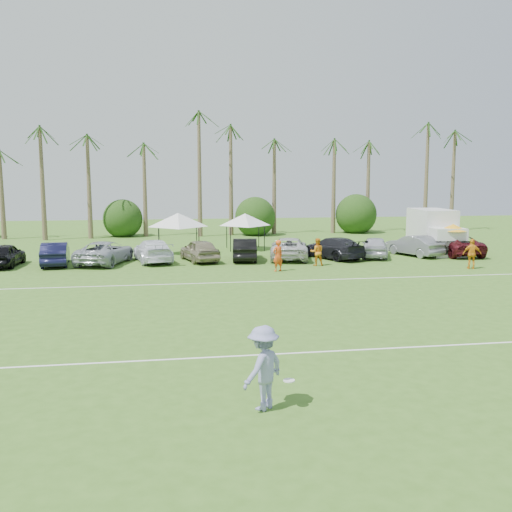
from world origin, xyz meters
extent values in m
plane|color=#3B661E|center=(0.00, 0.00, 0.00)|extent=(120.00, 120.00, 0.00)
cube|color=white|center=(0.00, 2.00, 0.01)|extent=(80.00, 0.10, 0.01)
cube|color=white|center=(0.00, 14.00, 0.01)|extent=(80.00, 0.10, 0.01)
cone|color=brown|center=(-12.00, 38.00, 5.00)|extent=(0.44, 0.44, 10.00)
cone|color=brown|center=(-8.00, 38.00, 5.50)|extent=(0.44, 0.44, 11.00)
cone|color=brown|center=(-4.00, 38.00, 4.00)|extent=(0.44, 0.44, 8.00)
cone|color=brown|center=(0.00, 38.00, 4.50)|extent=(0.44, 0.44, 9.00)
cone|color=brown|center=(4.00, 38.00, 5.00)|extent=(0.44, 0.44, 10.00)
cone|color=brown|center=(8.00, 38.00, 5.50)|extent=(0.44, 0.44, 11.00)
cone|color=brown|center=(13.00, 38.00, 4.00)|extent=(0.44, 0.44, 8.00)
cone|color=brown|center=(18.00, 38.00, 4.50)|extent=(0.44, 0.44, 9.00)
cone|color=brown|center=(23.00, 38.00, 5.00)|extent=(0.44, 0.44, 10.00)
cone|color=brown|center=(27.00, 38.00, 5.50)|extent=(0.44, 0.44, 11.00)
cylinder|color=brown|center=(-6.00, 39.00, 0.70)|extent=(0.30, 0.30, 1.40)
sphere|color=#19390F|center=(-6.00, 39.00, 1.80)|extent=(4.00, 4.00, 4.00)
cylinder|color=brown|center=(6.00, 39.00, 0.70)|extent=(0.30, 0.30, 1.40)
sphere|color=#19390F|center=(6.00, 39.00, 1.80)|extent=(4.00, 4.00, 4.00)
cylinder|color=brown|center=(16.00, 39.00, 0.70)|extent=(0.30, 0.30, 1.40)
sphere|color=#19390F|center=(16.00, 39.00, 1.80)|extent=(4.00, 4.00, 4.00)
imported|color=#F3521B|center=(3.96, 17.09, 0.89)|extent=(0.77, 0.66, 1.78)
imported|color=orange|center=(6.71, 18.78, 0.83)|extent=(0.88, 0.73, 1.66)
imported|color=orange|center=(15.27, 16.10, 0.88)|extent=(1.11, 0.72, 1.75)
cube|color=silver|center=(16.68, 24.14, 1.89)|extent=(2.67, 4.42, 2.30)
cube|color=silver|center=(16.42, 21.21, 0.97)|extent=(2.26, 1.84, 1.93)
cube|color=black|center=(16.36, 20.52, 0.69)|extent=(2.13, 0.47, 0.92)
cube|color=#E5590C|center=(17.84, 24.03, 1.47)|extent=(0.15, 1.47, 0.83)
cylinder|color=black|center=(15.52, 21.47, 0.41)|extent=(0.35, 0.85, 0.83)
cylinder|color=black|center=(17.35, 21.30, 0.41)|extent=(0.35, 0.85, 0.83)
cylinder|color=black|center=(15.87, 25.32, 0.41)|extent=(0.35, 0.85, 0.83)
cylinder|color=black|center=(17.70, 25.15, 0.41)|extent=(0.35, 0.85, 0.83)
cylinder|color=black|center=(-2.72, 24.02, 0.96)|extent=(0.06, 0.06, 1.91)
cylinder|color=black|center=(-0.05, 24.02, 0.96)|extent=(0.06, 0.06, 1.91)
cylinder|color=black|center=(-2.72, 26.68, 0.96)|extent=(0.06, 0.06, 1.91)
cylinder|color=black|center=(-0.05, 26.68, 0.96)|extent=(0.06, 0.06, 1.91)
pyramid|color=white|center=(-1.38, 25.35, 2.87)|extent=(4.13, 4.13, 0.96)
cylinder|color=black|center=(2.33, 26.06, 0.89)|extent=(0.06, 0.06, 1.78)
cylinder|color=black|center=(4.79, 26.06, 0.89)|extent=(0.06, 0.06, 1.78)
cylinder|color=black|center=(2.33, 28.52, 0.89)|extent=(0.06, 0.06, 1.78)
cylinder|color=black|center=(4.79, 28.52, 0.89)|extent=(0.06, 0.06, 1.78)
pyramid|color=white|center=(3.56, 27.29, 2.66)|extent=(3.84, 3.84, 0.89)
cylinder|color=black|center=(16.69, 21.05, 0.99)|extent=(0.05, 0.05, 1.99)
cone|color=#F9A61A|center=(16.69, 21.05, 1.99)|extent=(1.99, 1.99, 0.45)
imported|color=#878AC0|center=(-0.24, -1.94, 0.97)|extent=(1.41, 1.38, 1.94)
cylinder|color=white|center=(0.33, -2.04, 0.67)|extent=(0.27, 0.27, 0.03)
imported|color=black|center=(-11.81, 21.46, 0.71)|extent=(1.83, 4.20, 1.41)
imported|color=black|center=(-8.90, 21.49, 0.71)|extent=(1.96, 4.42, 1.41)
imported|color=#9EA3AD|center=(-5.99, 21.60, 0.71)|extent=(3.67, 5.53, 1.41)
imported|color=white|center=(-3.08, 21.96, 0.71)|extent=(2.82, 5.13, 1.41)
imported|color=gray|center=(-0.16, 21.75, 0.71)|extent=(2.63, 4.42, 1.41)
imported|color=black|center=(2.75, 21.79, 0.71)|extent=(2.06, 4.44, 1.41)
imported|color=silver|center=(5.66, 21.78, 0.71)|extent=(3.37, 5.46, 1.41)
imported|color=black|center=(8.57, 21.58, 0.71)|extent=(3.70, 5.24, 1.41)
imported|color=#B9BAC5|center=(11.49, 21.67, 0.71)|extent=(3.01, 4.46, 1.41)
imported|color=gray|center=(14.40, 21.98, 0.71)|extent=(2.86, 4.53, 1.41)
imported|color=#4F1219|center=(17.31, 21.81, 0.71)|extent=(2.62, 5.20, 1.41)
camera|label=1|loc=(-2.42, -14.20, 5.23)|focal=40.00mm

